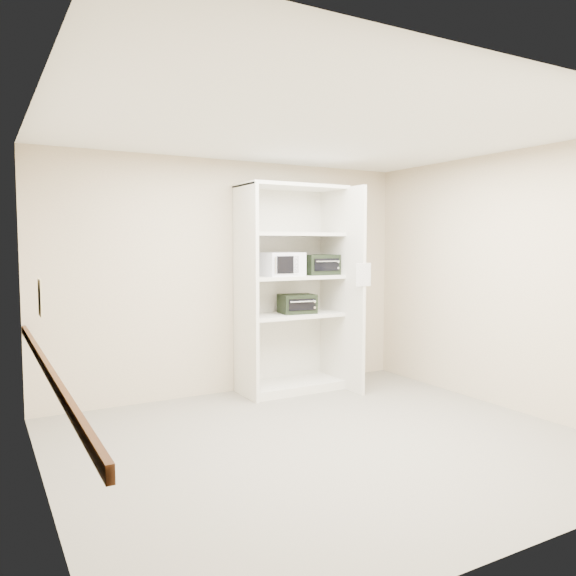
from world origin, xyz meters
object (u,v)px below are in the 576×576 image
shelving_unit (295,295)px  microwave (282,264)px  toaster_oven_lower (297,304)px  toaster_oven_upper (319,265)px

shelving_unit → microwave: shelving_unit is taller
shelving_unit → toaster_oven_lower: shelving_unit is taller
microwave → shelving_unit: bearing=13.5°
toaster_oven_upper → toaster_oven_lower: size_ratio=1.04×
shelving_unit → microwave: (-0.21, -0.06, 0.37)m
microwave → toaster_oven_lower: bearing=7.1°
shelving_unit → microwave: bearing=-163.7°
microwave → toaster_oven_upper: (0.52, 0.02, -0.02)m
toaster_oven_upper → microwave: bearing=-179.7°
toaster_oven_upper → toaster_oven_lower: bearing=173.8°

